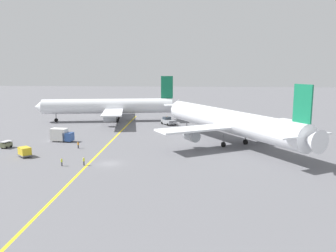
% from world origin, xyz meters
% --- Properties ---
extents(ground_plane, '(600.00, 600.00, 0.00)m').
position_xyz_m(ground_plane, '(0.00, 0.00, 0.00)').
color(ground_plane, slate).
extents(taxiway_stripe, '(4.88, 119.94, 0.01)m').
position_xyz_m(taxiway_stripe, '(-4.59, 10.00, 0.00)').
color(taxiway_stripe, yellow).
rests_on(taxiway_stripe, ground).
extents(airliner_at_gate_left, '(52.30, 44.40, 16.40)m').
position_xyz_m(airliner_at_gate_left, '(-14.16, 56.68, 5.44)').
color(airliner_at_gate_left, white).
rests_on(airliner_at_gate_left, ground).
extents(airliner_being_pushed, '(38.09, 52.13, 16.22)m').
position_xyz_m(airliner_being_pushed, '(25.61, 21.47, 5.78)').
color(airliner_being_pushed, white).
rests_on(airliner_being_pushed, ground).
extents(pushback_tug, '(6.29, 7.98, 2.88)m').
position_xyz_m(pushback_tug, '(8.01, 50.25, 1.22)').
color(pushback_tug, gray).
rests_on(pushback_tug, ground).
extents(gse_baggage_cart_near_cluster, '(2.20, 3.03, 1.71)m').
position_xyz_m(gse_baggage_cart_near_cluster, '(-28.59, 11.79, 0.86)').
color(gse_baggage_cart_near_cluster, '#666B4C').
rests_on(gse_baggage_cart_near_cluster, ground).
extents(gse_catering_truck_tall, '(6.09, 3.09, 3.50)m').
position_xyz_m(gse_catering_truck_tall, '(-17.90, 20.09, 1.76)').
color(gse_catering_truck_tall, '#2D5199').
rests_on(gse_catering_truck_tall, ground).
extents(gse_container_dolly_flat, '(3.85, 3.77, 2.15)m').
position_xyz_m(gse_container_dolly_flat, '(-19.86, 3.88, 1.17)').
color(gse_container_dolly_flat, slate).
rests_on(gse_container_dolly_flat, ground).
extents(ground_crew_ramp_agent_by_cones, '(0.36, 0.50, 1.59)m').
position_xyz_m(ground_crew_ramp_agent_by_cones, '(-9.03, -2.42, 0.82)').
color(ground_crew_ramp_agent_by_cones, '#4C4C51').
rests_on(ground_crew_ramp_agent_by_cones, ground).
extents(ground_crew_wing_walker_right, '(0.36, 0.50, 1.67)m').
position_xyz_m(ground_crew_wing_walker_right, '(-10.94, 12.78, 0.87)').
color(ground_crew_wing_walker_right, black).
rests_on(ground_crew_wing_walker_right, ground).
extents(ground_crew_marshaller_foreground, '(0.37, 0.46, 1.72)m').
position_xyz_m(ground_crew_marshaller_foreground, '(-4.77, -1.70, 0.90)').
color(ground_crew_marshaller_foreground, '#4C4C51').
rests_on(ground_crew_marshaller_foreground, ground).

